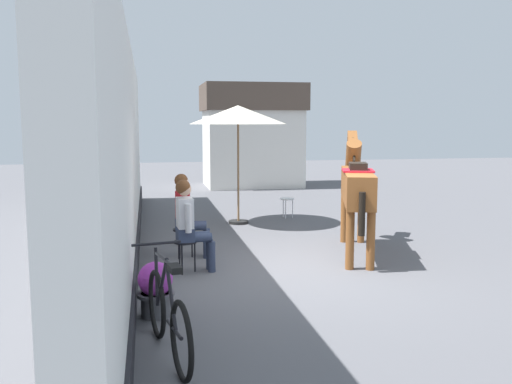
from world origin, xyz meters
TOP-DOWN VIEW (x-y plane):
  - ground_plane at (0.00, 3.00)m, footprint 40.00×40.00m
  - pub_facade_wall at (-2.55, 1.50)m, footprint 0.34×14.00m
  - distant_cottage at (1.40, 11.04)m, footprint 3.40×2.60m
  - seated_visitor_near at (-1.61, 0.18)m, footprint 0.61×0.49m
  - seated_visitor_far at (-1.57, 1.11)m, footprint 0.61×0.49m
  - saddled_horse_center at (1.27, 0.87)m, footprint 1.17×2.90m
  - flower_planter_near at (-2.14, -1.64)m, footprint 0.43×0.43m
  - leaning_bicycle at (-2.04, -2.79)m, footprint 0.52×1.74m
  - cafe_parasol at (-0.24, 3.99)m, footprint 2.10×2.10m
  - spare_stool_white at (0.99, 4.49)m, footprint 0.32×0.32m
  - satchel_bag at (-1.61, 2.14)m, footprint 0.18×0.30m

SIDE VIEW (x-z plane):
  - ground_plane at x=0.00m, z-range 0.00..0.00m
  - satchel_bag at x=-1.61m, z-range 0.00..0.20m
  - flower_planter_near at x=-2.14m, z-range 0.01..0.65m
  - leaning_bicycle at x=-2.04m, z-range -0.11..0.91m
  - spare_stool_white at x=0.99m, z-range 0.17..0.63m
  - seated_visitor_near at x=-1.61m, z-range 0.08..1.47m
  - seated_visitor_far at x=-1.57m, z-range 0.08..1.47m
  - saddled_horse_center at x=1.27m, z-range 0.13..2.19m
  - pub_facade_wall at x=-2.55m, z-range -0.16..3.24m
  - distant_cottage at x=1.40m, z-range 0.05..3.55m
  - cafe_parasol at x=-0.24m, z-range 1.07..3.65m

